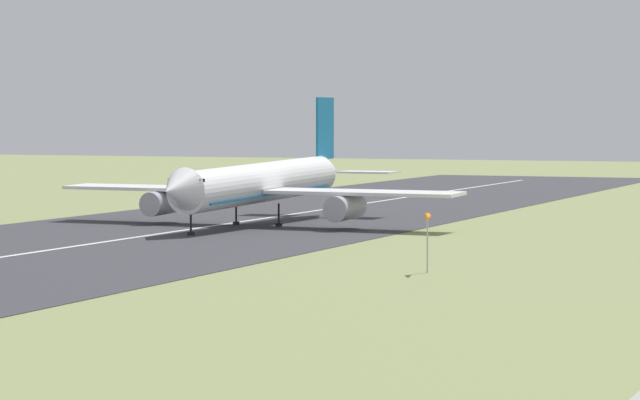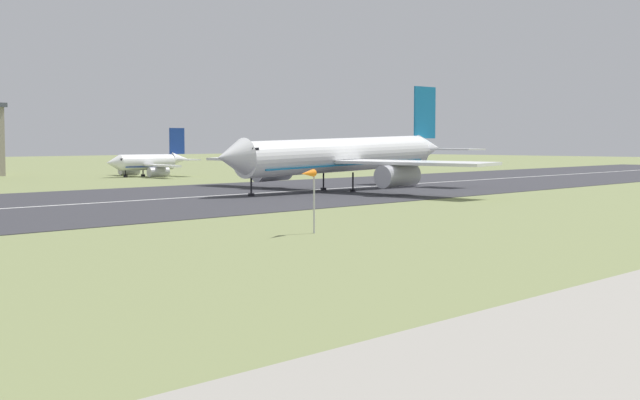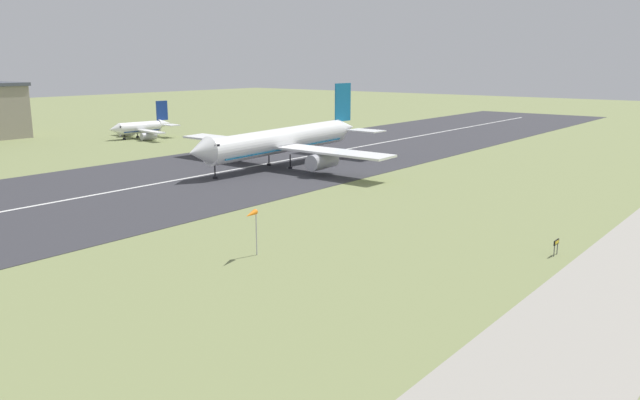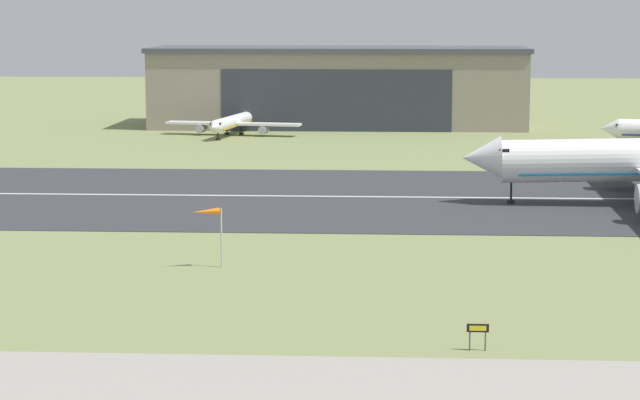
{
  "view_description": "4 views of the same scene",
  "coord_description": "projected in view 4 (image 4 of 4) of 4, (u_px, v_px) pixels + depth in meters",
  "views": [
    {
      "loc": [
        -118.55,
        26.05,
        13.31
      ],
      "look_at": [
        2.37,
        76.47,
        6.09
      ],
      "focal_mm": 85.0,
      "sensor_mm": 36.0,
      "label": 1
    },
    {
      "loc": [
        -47.67,
        19.03,
        7.44
      ],
      "look_at": [
        6.72,
        69.12,
        2.43
      ],
      "focal_mm": 50.0,
      "sensor_mm": 36.0,
      "label": 2
    },
    {
      "loc": [
        -42.36,
        21.8,
        20.32
      ],
      "look_at": [
        15.47,
        67.63,
        3.99
      ],
      "focal_mm": 35.0,
      "sensor_mm": 36.0,
      "label": 3
    },
    {
      "loc": [
        18.15,
        -35.78,
        21.27
      ],
      "look_at": [
        11.59,
        78.02,
        4.21
      ],
      "focal_mm": 70.0,
      "sensor_mm": 36.0,
      "label": 4
    }
  ],
  "objects": [
    {
      "name": "ground_plane",
      "position": [
        147.0,
        301.0,
        93.14
      ],
      "size": [
        661.24,
        661.24,
        0.0
      ],
      "primitive_type": "plane",
      "color": "#7A8451"
    },
    {
      "name": "runway_strip",
      "position": [
        237.0,
        196.0,
        146.77
      ],
      "size": [
        421.24,
        49.78,
        0.06
      ],
      "primitive_type": "cube",
      "color": "#333338",
      "rests_on": "ground_plane"
    },
    {
      "name": "runway_centreline",
      "position": [
        237.0,
        196.0,
        146.77
      ],
      "size": [
        379.12,
        0.7,
        0.01
      ],
      "primitive_type": "cube",
      "color": "silver",
      "rests_on": "runway_strip"
    },
    {
      "name": "taxiway_road",
      "position": [
        79.0,
        380.0,
        72.97
      ],
      "size": [
        315.93,
        11.67,
        0.05
      ],
      "primitive_type": "cube",
      "color": "gray",
      "rests_on": "ground_plane"
    },
    {
      "name": "hangar_building",
      "position": [
        339.0,
        86.0,
        237.7
      ],
      "size": [
        70.92,
        24.77,
        15.01
      ],
      "color": "gray",
      "rests_on": "ground_plane"
    },
    {
      "name": "airplane_parked_west",
      "position": [
        234.0,
        122.0,
        220.44
      ],
      "size": [
        24.39,
        26.28,
        7.33
      ],
      "color": "white",
      "rests_on": "ground_plane"
    },
    {
      "name": "windsock_pole",
      "position": [
        208.0,
        214.0,
        104.58
      ],
      "size": [
        2.49,
        1.34,
        5.13
      ],
      "color": "#B7B7BC",
      "rests_on": "ground_plane"
    },
    {
      "name": "runway_sign",
      "position": [
        478.0,
        331.0,
        79.24
      ],
      "size": [
        1.41,
        0.13,
        1.75
      ],
      "color": "#4C4C51",
      "rests_on": "ground_plane"
    }
  ]
}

